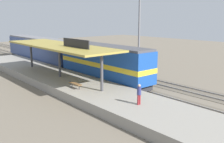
% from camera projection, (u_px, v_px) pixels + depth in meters
% --- Properties ---
extents(ground_plane, '(120.00, 120.00, 0.00)m').
position_uv_depth(ground_plane, '(103.00, 76.00, 34.90)').
color(ground_plane, '#706656').
extents(track_near, '(3.20, 110.00, 0.16)m').
position_uv_depth(track_near, '(91.00, 78.00, 33.62)').
color(track_near, '#5F5649').
rests_on(track_near, ground).
extents(track_far, '(3.20, 110.00, 0.16)m').
position_uv_depth(track_far, '(117.00, 73.00, 36.55)').
color(track_far, '#5F5649').
rests_on(track_far, ground).
extents(platform, '(6.00, 44.00, 0.90)m').
position_uv_depth(platform, '(60.00, 80.00, 30.59)').
color(platform, gray).
rests_on(platform, ground).
extents(station_canopy, '(5.20, 18.00, 4.70)m').
position_uv_depth(station_canopy, '(59.00, 46.00, 29.67)').
color(station_canopy, '#47474C').
rests_on(station_canopy, platform).
extents(platform_bench, '(0.44, 1.70, 0.50)m').
position_uv_depth(platform_bench, '(76.00, 84.00, 25.41)').
color(platform_bench, '#333338').
rests_on(platform_bench, platform).
extents(locomotive, '(2.93, 14.43, 4.44)m').
position_uv_depth(locomotive, '(103.00, 63.00, 31.23)').
color(locomotive, '#28282D').
rests_on(locomotive, track_near).
extents(passenger_carriage_single, '(2.90, 20.00, 4.24)m').
position_uv_depth(passenger_carriage_single, '(39.00, 50.00, 44.59)').
color(passenger_carriage_single, '#28282D').
rests_on(passenger_carriage_single, track_near).
extents(freight_car, '(2.80, 12.00, 3.54)m').
position_uv_depth(freight_car, '(83.00, 53.00, 42.44)').
color(freight_car, '#28282D').
rests_on(freight_car, track_far).
extents(light_mast, '(1.10, 1.10, 11.70)m').
position_uv_depth(light_mast, '(140.00, 13.00, 36.07)').
color(light_mast, slate).
rests_on(light_mast, ground).
extents(person_waiting, '(0.34, 0.34, 1.71)m').
position_uv_depth(person_waiting, '(139.00, 93.00, 20.53)').
color(person_waiting, maroon).
rests_on(person_waiting, platform).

